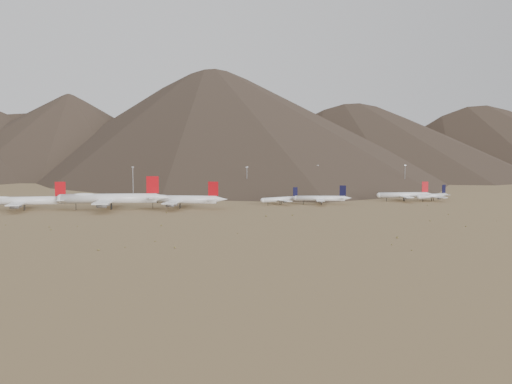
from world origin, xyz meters
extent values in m
plane|color=#A08453|center=(0.00, 0.00, 0.00)|extent=(3000.00, 3000.00, 0.00)
cylinder|color=white|center=(-121.57, 35.06, 6.54)|extent=(53.96, 8.03, 5.56)
cone|color=white|center=(-91.49, 33.67, 6.96)|extent=(9.90, 5.44, 5.00)
cube|color=white|center=(-122.65, 35.11, 5.71)|extent=(10.87, 49.63, 0.69)
cube|color=white|center=(-95.79, 33.87, 7.10)|extent=(5.70, 18.93, 0.33)
cube|color=#B20B12|center=(-96.87, 33.92, 14.25)|extent=(7.01, 0.82, 9.86)
cylinder|color=black|center=(-120.43, 36.40, 1.88)|extent=(0.45, 0.45, 3.76)
cylinder|color=black|center=(-120.56, 33.62, 1.88)|extent=(0.45, 0.45, 3.76)
ellipsoid|color=white|center=(-135.54, 35.70, 8.07)|extent=(17.38, 4.96, 3.33)
cylinder|color=slate|center=(-122.19, 44.96, 4.33)|extent=(5.49, 2.75, 2.50)
cylinder|color=slate|center=(-123.10, 25.26, 4.33)|extent=(5.49, 2.75, 2.50)
cylinder|color=slate|center=(-121.78, 53.82, 4.33)|extent=(5.49, 2.75, 2.50)
cylinder|color=slate|center=(-123.51, 16.40, 4.33)|extent=(5.49, 2.75, 2.50)
cylinder|color=white|center=(-64.12, 25.90, 7.80)|extent=(64.42, 14.72, 6.62)
sphere|color=white|center=(-95.90, 29.98, 7.80)|extent=(6.49, 6.49, 6.49)
cone|color=white|center=(-28.52, 21.34, 8.29)|extent=(12.20, 7.38, 5.96)
cube|color=white|center=(-65.39, 26.07, 6.80)|extent=(17.64, 59.58, 0.83)
cube|color=white|center=(-33.60, 21.99, 8.46)|extent=(8.56, 22.88, 0.40)
cube|color=#B20B12|center=(-34.87, 22.15, 16.98)|extent=(8.34, 1.65, 11.75)
cylinder|color=black|center=(-86.37, 28.76, 2.24)|extent=(0.43, 0.43, 4.49)
cylinder|color=black|center=(-62.63, 27.38, 2.24)|extent=(0.53, 0.53, 4.49)
cylinder|color=black|center=(-63.06, 24.10, 2.24)|extent=(0.53, 0.53, 4.49)
ellipsoid|color=white|center=(-80.65, 28.02, 9.62)|extent=(20.98, 7.54, 3.97)
cylinder|color=slate|center=(-63.89, 37.72, 5.17)|extent=(6.74, 3.77, 2.98)
cylinder|color=slate|center=(-66.88, 14.41, 5.17)|extent=(6.74, 3.77, 2.98)
cylinder|color=slate|center=(-62.55, 48.21, 5.17)|extent=(6.74, 3.77, 2.98)
cylinder|color=slate|center=(-68.23, 3.92, 5.17)|extent=(6.74, 3.77, 2.98)
cylinder|color=white|center=(-17.07, 22.83, 6.50)|extent=(52.23, 22.97, 5.52)
sphere|color=white|center=(-42.27, 31.71, 6.50)|extent=(5.41, 5.41, 5.41)
cone|color=white|center=(11.15, 12.88, 6.92)|extent=(10.72, 7.88, 4.97)
cube|color=white|center=(-18.08, 23.19, 5.67)|extent=(24.35, 49.04, 0.69)
cube|color=white|center=(7.12, 14.30, 7.05)|extent=(10.72, 19.15, 0.33)
cube|color=#B20B12|center=(6.11, 14.66, 14.16)|extent=(6.72, 2.78, 9.80)
cylinder|color=black|center=(-34.71, 29.05, 1.87)|extent=(0.36, 0.36, 3.74)
cylinder|color=black|center=(-15.60, 23.78, 1.87)|extent=(0.45, 0.45, 3.74)
cylinder|color=black|center=(-16.52, 21.17, 1.87)|extent=(0.45, 0.45, 3.74)
ellipsoid|color=white|center=(-30.17, 27.45, 8.02)|extent=(17.50, 9.59, 3.31)
cylinder|color=slate|center=(-14.82, 32.43, 4.31)|extent=(5.87, 4.12, 2.48)
cylinder|color=slate|center=(-21.34, 13.95, 4.31)|extent=(5.87, 4.12, 2.48)
cylinder|color=slate|center=(-11.89, 40.74, 4.31)|extent=(5.87, 4.12, 2.48)
cylinder|color=slate|center=(-24.27, 5.63, 4.31)|extent=(5.87, 4.12, 2.48)
cylinder|color=white|center=(59.17, 34.56, 4.00)|extent=(30.29, 14.28, 3.38)
sphere|color=white|center=(44.63, 29.00, 4.00)|extent=(3.31, 3.31, 3.31)
cone|color=white|center=(75.46, 40.79, 4.26)|extent=(6.32, 4.84, 3.04)
cube|color=white|center=(58.59, 34.34, 3.50)|extent=(14.18, 26.71, 0.42)
cube|color=white|center=(73.13, 39.90, 4.34)|extent=(6.24, 10.47, 0.20)
cube|color=black|center=(72.55, 39.67, 9.03)|extent=(3.89, 1.73, 6.67)
cylinder|color=black|center=(48.99, 30.67, 1.16)|extent=(0.36, 0.36, 2.31)
cylinder|color=black|center=(59.45, 35.57, 1.16)|extent=(0.44, 0.44, 2.31)
cylinder|color=black|center=(60.05, 33.99, 1.16)|extent=(0.44, 0.44, 2.31)
cylinder|color=slate|center=(55.92, 41.32, 2.66)|extent=(3.45, 2.53, 1.52)
cylinder|color=slate|center=(61.26, 27.36, 2.66)|extent=(3.45, 2.53, 1.52)
cylinder|color=white|center=(88.64, 28.06, 4.64)|extent=(35.93, 12.95, 3.92)
sphere|color=white|center=(71.17, 32.64, 4.64)|extent=(3.84, 3.84, 3.84)
cone|color=white|center=(108.20, 22.93, 4.94)|extent=(7.18, 5.06, 3.53)
cube|color=white|center=(87.94, 28.24, 4.06)|extent=(13.44, 31.41, 0.49)
cube|color=white|center=(105.41, 23.67, 5.04)|extent=(6.13, 12.20, 0.24)
cube|color=black|center=(104.71, 23.85, 10.47)|extent=(4.63, 1.53, 7.74)
cylinder|color=black|center=(76.41, 31.26, 1.34)|extent=(0.41, 0.41, 2.68)
cylinder|color=black|center=(89.58, 28.83, 1.34)|extent=(0.52, 0.52, 2.68)
cylinder|color=black|center=(89.09, 26.93, 1.34)|extent=(0.52, 0.52, 2.68)
cylinder|color=slate|center=(90.13, 36.63, 3.09)|extent=(3.94, 2.62, 1.76)
cylinder|color=slate|center=(85.74, 19.86, 3.09)|extent=(3.94, 2.62, 1.76)
cylinder|color=white|center=(160.73, 37.71, 5.01)|extent=(39.16, 8.05, 4.23)
sphere|color=white|center=(141.36, 39.63, 5.01)|extent=(4.14, 4.14, 4.14)
cone|color=white|center=(182.43, 35.56, 5.32)|extent=(7.35, 4.48, 3.80)
cube|color=white|center=(159.95, 37.78, 4.37)|extent=(9.49, 33.82, 0.53)
cube|color=white|center=(179.33, 35.86, 5.43)|extent=(4.74, 12.97, 0.25)
cube|color=#B20B12|center=(178.55, 35.94, 11.29)|extent=(5.07, 0.88, 8.34)
cylinder|color=black|center=(147.17, 39.05, 1.45)|extent=(0.44, 0.44, 2.89)
cylinder|color=black|center=(161.61, 38.68, 1.45)|extent=(0.56, 0.56, 2.89)
cylinder|color=black|center=(161.40, 36.58, 1.45)|extent=(0.56, 0.56, 2.89)
cylinder|color=slate|center=(160.88, 47.08, 3.33)|extent=(4.06, 2.28, 1.90)
cylinder|color=slate|center=(159.03, 28.49, 3.33)|extent=(4.06, 2.28, 1.90)
cylinder|color=white|center=(184.42, 35.23, 4.02)|extent=(30.31, 14.65, 3.39)
sphere|color=white|center=(169.89, 29.48, 4.02)|extent=(3.33, 3.33, 3.33)
cone|color=white|center=(200.70, 41.67, 4.27)|extent=(6.35, 4.91, 3.05)
cube|color=white|center=(183.84, 35.00, 3.51)|extent=(14.51, 26.75, 0.42)
cube|color=white|center=(198.37, 40.75, 4.36)|extent=(6.36, 10.50, 0.20)
cube|color=black|center=(197.79, 40.52, 9.06)|extent=(3.89, 1.78, 6.70)
cylinder|color=black|center=(174.25, 31.21, 1.16)|extent=(0.36, 0.36, 2.32)
cylinder|color=black|center=(184.69, 36.25, 1.16)|extent=(0.45, 0.45, 2.32)
cylinder|color=black|center=(185.31, 34.67, 1.16)|extent=(0.45, 0.45, 2.32)
cylinder|color=slate|center=(181.08, 41.98, 2.67)|extent=(3.47, 2.57, 1.53)
cylinder|color=slate|center=(186.60, 28.03, 2.67)|extent=(3.47, 2.57, 1.53)
cube|color=tan|center=(30.00, 120.00, 4.00)|extent=(8.00, 8.00, 8.00)
cube|color=slate|center=(30.00, 120.00, 10.00)|extent=(6.00, 6.00, 4.00)
cylinder|color=gray|center=(-47.69, 133.00, 12.50)|extent=(0.50, 0.50, 25.00)
cube|color=gray|center=(-47.69, 133.00, 25.30)|extent=(2.00, 0.60, 0.80)
cylinder|color=gray|center=(49.48, 110.82, 12.50)|extent=(0.50, 0.50, 25.00)
cube|color=gray|center=(49.48, 110.82, 25.30)|extent=(2.00, 0.60, 0.80)
cylinder|color=gray|center=(121.95, 134.13, 12.50)|extent=(0.50, 0.50, 25.00)
cube|color=gray|center=(121.95, 134.13, 25.30)|extent=(2.00, 0.60, 0.80)
cylinder|color=gray|center=(206.80, 125.54, 12.50)|extent=(0.50, 0.50, 25.00)
cube|color=gray|center=(206.80, 125.54, 25.30)|extent=(2.00, 0.60, 0.80)
ellipsoid|color=olive|center=(32.07, -34.22, 0.40)|extent=(1.07, 1.07, 0.81)
ellipsoid|color=olive|center=(62.78, -145.09, 0.25)|extent=(0.67, 0.67, 0.50)
ellipsoid|color=olive|center=(-117.57, -40.54, 0.20)|extent=(0.79, 0.79, 0.41)
ellipsoid|color=olive|center=(-27.02, -2.62, 0.30)|extent=(1.05, 1.05, 0.59)
ellipsoid|color=olive|center=(-78.24, -55.13, 0.21)|extent=(0.65, 0.65, 0.42)
ellipsoid|color=olive|center=(158.14, -84.11, 0.13)|extent=(0.51, 0.51, 0.27)
ellipsoid|color=olive|center=(73.75, -128.17, 0.42)|extent=(1.05, 1.05, 0.83)
ellipsoid|color=olive|center=(-92.80, -54.69, 0.28)|extent=(0.76, 0.76, 0.56)
ellipsoid|color=olive|center=(-63.11, -131.11, 0.35)|extent=(1.06, 1.06, 0.69)
ellipsoid|color=olive|center=(-33.55, -62.04, 0.35)|extent=(1.10, 1.10, 0.70)
ellipsoid|color=olive|center=(127.44, -101.05, 0.32)|extent=(0.78, 0.78, 0.64)
ellipsoid|color=olive|center=(163.58, 4.89, 0.25)|extent=(0.88, 0.88, 0.50)
ellipsoid|color=olive|center=(167.43, -41.86, 0.18)|extent=(0.54, 0.54, 0.36)
ellipsoid|color=olive|center=(-31.46, -131.83, 0.38)|extent=(0.88, 0.88, 0.75)
ellipsoid|color=olive|center=(-52.34, -126.09, 0.21)|extent=(0.59, 0.59, 0.43)
ellipsoid|color=olive|center=(-39.02, -113.49, 0.22)|extent=(0.83, 0.83, 0.45)
ellipsoid|color=olive|center=(2.14, -98.33, 0.21)|extent=(0.51, 0.51, 0.41)
ellipsoid|color=olive|center=(-90.55, -65.64, 0.26)|extent=(1.01, 1.01, 0.52)
ellipsoid|color=olive|center=(120.34, -75.74, 0.25)|extent=(0.87, 0.87, 0.49)
ellipsoid|color=olive|center=(64.96, -159.36, 0.23)|extent=(0.69, 0.69, 0.45)
ellipsoid|color=olive|center=(147.89, -49.49, 0.27)|extent=(0.86, 0.86, 0.53)
ellipsoid|color=olive|center=(49.30, -33.54, 0.39)|extent=(1.04, 1.04, 0.78)
camera|label=1|loc=(-49.30, -375.19, 43.78)|focal=40.00mm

